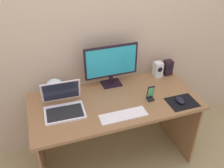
{
  "coord_description": "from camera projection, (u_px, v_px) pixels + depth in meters",
  "views": [
    {
      "loc": [
        -0.56,
        -1.59,
        2.01
      ],
      "look_at": [
        -0.03,
        -0.02,
        0.92
      ],
      "focal_mm": 38.91,
      "sensor_mm": 36.0,
      "label": 1
    }
  ],
  "objects": [
    {
      "name": "keyboard_external",
      "position": [
        123.0,
        115.0,
        1.94
      ],
      "size": [
        0.39,
        0.12,
        0.01
      ],
      "primitive_type": "cube",
      "rotation": [
        0.0,
        0.0,
        -0.0
      ],
      "color": "white",
      "rests_on": "desk"
    },
    {
      "name": "speaker_right",
      "position": [
        168.0,
        68.0,
        2.44
      ],
      "size": [
        0.08,
        0.08,
        0.15
      ],
      "color": "black",
      "rests_on": "desk"
    },
    {
      "name": "mouse",
      "position": [
        180.0,
        100.0,
        2.08
      ],
      "size": [
        0.06,
        0.1,
        0.04
      ],
      "primitive_type": "ellipsoid",
      "rotation": [
        0.0,
        0.0,
        -0.02
      ],
      "color": "black",
      "rests_on": "mousepad"
    },
    {
      "name": "ground_plane",
      "position": [
        114.0,
        156.0,
        2.51
      ],
      "size": [
        8.0,
        8.0,
        0.0
      ],
      "primitive_type": "plane",
      "color": "tan"
    },
    {
      "name": "mousepad",
      "position": [
        182.0,
        102.0,
        2.09
      ],
      "size": [
        0.25,
        0.2,
        0.0
      ],
      "primitive_type": "cube",
      "color": "black",
      "rests_on": "desk"
    },
    {
      "name": "fishbowl",
      "position": [
        55.0,
        88.0,
        2.13
      ],
      "size": [
        0.17,
        0.17,
        0.17
      ],
      "primitive_type": "sphere",
      "color": "silver",
      "rests_on": "desk"
    },
    {
      "name": "laptop",
      "position": [
        63.0,
        105.0,
        1.98
      ],
      "size": [
        0.33,
        0.3,
        0.23
      ],
      "color": "white",
      "rests_on": "desk"
    },
    {
      "name": "phone_in_dock",
      "position": [
        150.0,
        95.0,
        2.1
      ],
      "size": [
        0.06,
        0.05,
        0.14
      ],
      "color": "black",
      "rests_on": "desk"
    },
    {
      "name": "monitor",
      "position": [
        111.0,
        64.0,
        2.21
      ],
      "size": [
        0.5,
        0.14,
        0.4
      ],
      "color": "black",
      "rests_on": "desk"
    },
    {
      "name": "desk",
      "position": [
        115.0,
        114.0,
        2.19
      ],
      "size": [
        1.46,
        0.68,
        0.73
      ],
      "color": "#93643F",
      "rests_on": "ground_plane"
    },
    {
      "name": "wall_back",
      "position": [
        100.0,
        26.0,
        2.15
      ],
      "size": [
        6.0,
        0.04,
        2.5
      ],
      "primitive_type": "cube",
      "color": "#C8AC90",
      "rests_on": "ground_plane"
    },
    {
      "name": "speaker_near_monitor",
      "position": [
        158.0,
        69.0,
        2.41
      ],
      "size": [
        0.08,
        0.08,
        0.15
      ],
      "color": "silver",
      "rests_on": "desk"
    }
  ]
}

